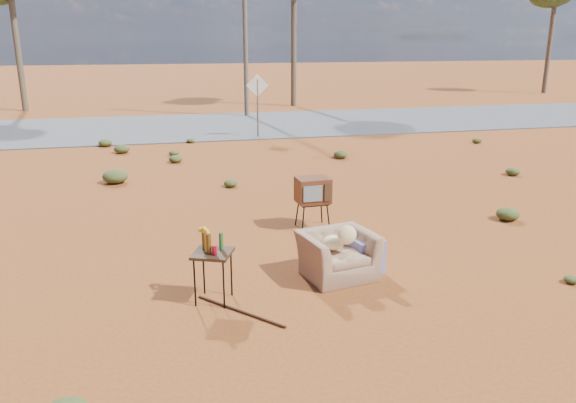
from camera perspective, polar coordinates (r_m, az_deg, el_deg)
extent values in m
plane|color=#92431D|center=(8.20, 1.81, -7.98)|extent=(140.00, 140.00, 0.00)
cube|color=#565659|center=(22.55, -8.23, 7.62)|extent=(140.00, 7.00, 0.04)
imported|color=#946E50|center=(8.20, 5.07, -4.69)|extent=(1.13, 0.84, 0.89)
ellipsoid|color=#F4DC95|center=(8.19, 4.63, -4.16)|extent=(0.32, 0.32, 0.19)
ellipsoid|color=#F4DC95|center=(8.00, 6.01, -3.41)|extent=(0.28, 0.14, 0.28)
cube|color=navy|center=(8.56, 7.50, -5.15)|extent=(0.54, 0.73, 0.52)
cube|color=black|center=(10.24, 2.52, -0.14)|extent=(0.54, 0.43, 0.03)
cylinder|color=black|center=(10.07, 1.55, -1.83)|extent=(0.03, 0.03, 0.47)
cylinder|color=black|center=(10.22, 4.11, -1.59)|extent=(0.03, 0.03, 0.47)
cylinder|color=black|center=(10.41, 0.93, -1.22)|extent=(0.03, 0.03, 0.47)
cylinder|color=black|center=(10.55, 3.42, -0.99)|extent=(0.03, 0.03, 0.47)
cube|color=brown|center=(10.17, 2.54, 1.17)|extent=(0.61, 0.49, 0.46)
cube|color=slate|center=(9.93, 2.54, 0.79)|extent=(0.35, 0.04, 0.28)
cube|color=#472D19|center=(10.02, 4.08, 0.91)|extent=(0.13, 0.03, 0.32)
cube|color=#362013|center=(7.40, -7.69, -5.24)|extent=(0.63, 0.63, 0.04)
cylinder|color=black|center=(7.41, -9.46, -8.10)|extent=(0.02, 0.02, 0.68)
cylinder|color=black|center=(7.31, -6.55, -8.36)|extent=(0.02, 0.02, 0.68)
cylinder|color=black|center=(7.75, -8.56, -6.95)|extent=(0.02, 0.02, 0.68)
cylinder|color=black|center=(7.65, -5.78, -7.17)|extent=(0.02, 0.02, 0.68)
cylinder|color=#53340D|center=(7.42, -8.48, -4.00)|extent=(0.07, 0.07, 0.25)
cylinder|color=#53340D|center=(7.28, -8.05, -4.32)|extent=(0.06, 0.06, 0.27)
cylinder|color=#275B27|center=(7.41, -6.80, -4.05)|extent=(0.06, 0.06, 0.23)
cylinder|color=red|center=(7.26, -7.49, -4.95)|extent=(0.06, 0.06, 0.13)
cylinder|color=silver|center=(7.53, -8.46, -4.15)|extent=(0.08, 0.08, 0.14)
ellipsoid|color=gold|center=(7.48, -8.51, -3.02)|extent=(0.15, 0.15, 0.12)
cylinder|color=#492113|center=(7.32, -4.88, -11.03)|extent=(0.97, 1.10, 0.04)
cylinder|color=brown|center=(19.66, -3.09, 9.38)|extent=(0.06, 0.06, 2.00)
cube|color=silver|center=(19.58, -3.13, 11.70)|extent=(0.78, 0.04, 0.78)
cylinder|color=brown|center=(29.83, -25.80, 14.06)|extent=(0.28, 0.28, 6.00)
cylinder|color=brown|center=(29.06, 0.59, 16.59)|extent=(0.28, 0.28, 7.00)
cylinder|color=brown|center=(39.35, 25.09, 14.69)|extent=(0.28, 0.28, 6.50)
cylinder|color=brown|center=(25.03, -4.39, 17.73)|extent=(0.20, 0.20, 8.00)
ellipsoid|color=#465425|center=(11.56, 21.42, -1.18)|extent=(0.44, 0.44, 0.24)
ellipsoid|color=#465425|center=(14.12, -17.15, 2.46)|extent=(0.60, 0.60, 0.33)
ellipsoid|color=#465425|center=(15.39, 21.86, 2.86)|extent=(0.36, 0.36, 0.20)
ellipsoid|color=#465425|center=(16.39, 5.37, 4.78)|extent=(0.40, 0.40, 0.22)
ellipsoid|color=#465425|center=(17.04, -11.52, 4.87)|extent=(0.30, 0.30, 0.17)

